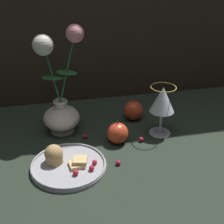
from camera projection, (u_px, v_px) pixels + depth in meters
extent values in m
plane|color=#232D23|center=(104.00, 144.00, 0.98)|extent=(2.40, 2.40, 0.00)
cylinder|color=silver|center=(63.00, 129.00, 1.04)|extent=(0.08, 0.08, 0.01)
ellipsoid|color=silver|center=(62.00, 118.00, 1.02)|extent=(0.12, 0.12, 0.08)
cylinder|color=silver|center=(61.00, 106.00, 1.00)|extent=(0.03, 0.03, 0.03)
torus|color=silver|center=(60.00, 101.00, 1.00)|extent=(0.05, 0.05, 0.01)
cylinder|color=#23662D|center=(52.00, 75.00, 0.94)|extent=(0.04, 0.02, 0.19)
ellipsoid|color=#23662D|center=(53.00, 78.00, 0.95)|extent=(0.08, 0.06, 0.00)
sphere|color=silver|center=(43.00, 45.00, 0.89)|extent=(0.06, 0.06, 0.06)
cylinder|color=#23662D|center=(67.00, 69.00, 0.95)|extent=(0.06, 0.01, 0.22)
ellipsoid|color=#23662D|center=(67.00, 72.00, 0.95)|extent=(0.08, 0.07, 0.00)
sphere|color=pink|center=(75.00, 33.00, 0.90)|extent=(0.05, 0.05, 0.05)
cylinder|color=#A3A3A8|center=(69.00, 166.00, 0.87)|extent=(0.21, 0.21, 0.01)
torus|color=#A3A3A8|center=(68.00, 164.00, 0.86)|extent=(0.21, 0.21, 0.01)
cylinder|color=tan|center=(54.00, 158.00, 0.87)|extent=(0.05, 0.05, 0.03)
sphere|color=tan|center=(54.00, 154.00, 0.86)|extent=(0.05, 0.05, 0.05)
cube|color=#DBBC7A|center=(76.00, 165.00, 0.86)|extent=(0.04, 0.04, 0.01)
cube|color=#DBBC7A|center=(80.00, 160.00, 0.86)|extent=(0.05, 0.05, 0.01)
sphere|color=#AD192D|center=(76.00, 173.00, 0.82)|extent=(0.02, 0.02, 0.02)
sphere|color=#AD192D|center=(92.00, 168.00, 0.84)|extent=(0.02, 0.02, 0.02)
sphere|color=#AD192D|center=(95.00, 162.00, 0.86)|extent=(0.01, 0.01, 0.01)
cylinder|color=silver|center=(160.00, 132.00, 1.03)|extent=(0.07, 0.07, 0.00)
cylinder|color=silver|center=(161.00, 122.00, 1.01)|extent=(0.01, 0.01, 0.08)
cone|color=silver|center=(162.00, 99.00, 0.98)|extent=(0.08, 0.08, 0.08)
cone|color=maroon|center=(162.00, 103.00, 0.98)|extent=(0.07, 0.07, 0.06)
torus|color=gold|center=(164.00, 87.00, 0.96)|extent=(0.08, 0.08, 0.00)
sphere|color=#D14223|center=(118.00, 133.00, 0.97)|extent=(0.07, 0.07, 0.07)
cylinder|color=#4C3319|center=(118.00, 122.00, 0.95)|extent=(0.00, 0.00, 0.01)
sphere|color=#D14223|center=(133.00, 110.00, 1.10)|extent=(0.07, 0.07, 0.07)
cylinder|color=#4C3319|center=(134.00, 100.00, 1.09)|extent=(0.00, 0.00, 0.01)
sphere|color=#AD192D|center=(85.00, 137.00, 1.00)|extent=(0.01, 0.01, 0.01)
sphere|color=#AD192D|center=(118.00, 163.00, 0.88)|extent=(0.01, 0.01, 0.01)
sphere|color=#AD192D|center=(141.00, 139.00, 0.99)|extent=(0.02, 0.02, 0.02)
sphere|color=#AD192D|center=(115.00, 128.00, 1.05)|extent=(0.02, 0.02, 0.02)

